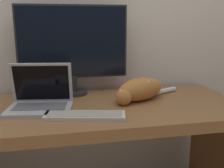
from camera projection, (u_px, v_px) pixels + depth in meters
wall_back at (81, 6)px, 1.75m from camera, size 6.40×0.06×2.60m
desk at (90, 128)px, 1.51m from camera, size 1.77×0.72×0.74m
monitor at (73, 46)px, 1.65m from camera, size 0.69×0.17×0.57m
laptop at (40, 101)px, 1.41m from camera, size 0.36×0.28×0.25m
external_keyboard at (85, 116)px, 1.29m from camera, size 0.41×0.19×0.02m
cat at (140, 89)px, 1.56m from camera, size 0.48×0.31×0.14m
small_toy at (136, 87)px, 1.79m from camera, size 0.06×0.06×0.06m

